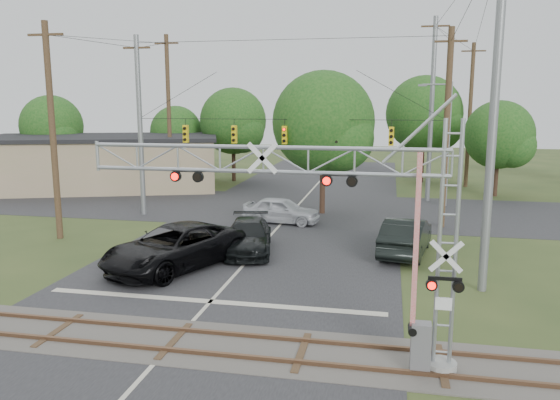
% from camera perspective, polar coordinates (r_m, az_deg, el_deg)
% --- Properties ---
extents(ground, '(160.00, 160.00, 0.00)m').
position_cam_1_polar(ground, '(16.16, -13.78, -17.15)').
color(ground, '#30411E').
rests_on(ground, ground).
extents(road_main, '(14.00, 90.00, 0.02)m').
position_cam_1_polar(road_main, '(24.89, -3.94, -6.96)').
color(road_main, '#262628').
rests_on(road_main, ground).
extents(road_cross, '(90.00, 12.00, 0.02)m').
position_cam_1_polar(road_cross, '(38.17, 1.62, -0.87)').
color(road_cross, '#262628').
rests_on(road_cross, ground).
extents(railroad_track, '(90.00, 3.20, 0.17)m').
position_cam_1_polar(railroad_track, '(17.79, -10.97, -14.27)').
color(railroad_track, '#534D48').
rests_on(railroad_track, ground).
extents(crossing_gantry, '(10.52, 0.89, 6.94)m').
position_cam_1_polar(crossing_gantry, '(14.94, 5.46, -1.59)').
color(crossing_gantry, gray).
rests_on(crossing_gantry, ground).
extents(traffic_signal_span, '(19.34, 0.36, 11.50)m').
position_cam_1_polar(traffic_signal_span, '(33.40, 2.08, 7.36)').
color(traffic_signal_span, gray).
rests_on(traffic_signal_span, ground).
extents(pickup_black, '(5.82, 7.67, 1.94)m').
position_cam_1_polar(pickup_black, '(24.83, -10.94, -4.87)').
color(pickup_black, black).
rests_on(pickup_black, ground).
extents(car_dark, '(3.26, 5.78, 1.58)m').
position_cam_1_polar(car_dark, '(27.14, -3.31, -3.79)').
color(car_dark, black).
rests_on(car_dark, ground).
extents(sedan_silver, '(4.89, 2.40, 1.61)m').
position_cam_1_polar(sedan_silver, '(33.45, 0.15, -1.07)').
color(sedan_silver, '#B9BBC1').
rests_on(sedan_silver, ground).
extents(suv_dark, '(2.80, 5.70, 1.80)m').
position_cam_1_polar(suv_dark, '(27.36, 13.02, -3.69)').
color(suv_dark, black).
rests_on(suv_dark, ground).
extents(commercial_building, '(21.36, 15.47, 4.50)m').
position_cam_1_polar(commercial_building, '(49.40, -17.93, 3.81)').
color(commercial_building, '#958763').
rests_on(commercial_building, ground).
extents(streetlight, '(2.33, 0.24, 8.73)m').
position_cam_1_polar(streetlight, '(40.15, 16.97, 6.26)').
color(streetlight, gray).
rests_on(streetlight, ground).
extents(utility_poles, '(26.42, 28.24, 13.99)m').
position_cam_1_polar(utility_poles, '(36.41, 5.18, 8.86)').
color(utility_poles, '#3C2D1B').
rests_on(utility_poles, ground).
extents(treeline, '(55.42, 24.62, 9.75)m').
position_cam_1_polar(treeline, '(47.35, 6.97, 8.08)').
color(treeline, '#362418').
rests_on(treeline, ground).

